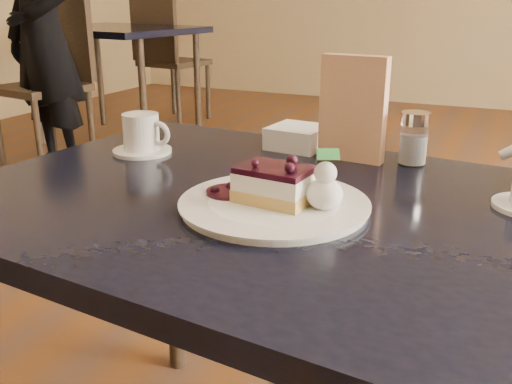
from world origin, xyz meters
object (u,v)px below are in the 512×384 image
at_px(main_table, 287,241).
at_px(cheesecake_slice, 274,184).
at_px(bg_table_far_left, 122,129).
at_px(dessert_plate, 274,205).
at_px(patron, 43,36).
at_px(coffee_set, 142,136).

height_order(main_table, cheesecake_slice, cheesecake_slice).
bearing_deg(bg_table_far_left, dessert_plate, -39.65).
relative_size(dessert_plate, bg_table_far_left, 0.15).
bearing_deg(dessert_plate, main_table, 84.29).
relative_size(cheesecake_slice, bg_table_far_left, 0.06).
bearing_deg(main_table, dessert_plate, -90.00).
relative_size(dessert_plate, patron, 0.18).
height_order(main_table, dessert_plate, dessert_plate).
bearing_deg(cheesecake_slice, main_table, 90.00).
xyz_separation_m(dessert_plate, coffee_set, (-0.39, 0.19, 0.03)).
bearing_deg(bg_table_far_left, coffee_set, -42.60).
distance_m(dessert_plate, patron, 2.84).
height_order(cheesecake_slice, patron, patron).
xyz_separation_m(dessert_plate, cheesecake_slice, (0.00, 0.00, 0.03)).
xyz_separation_m(bg_table_far_left, patron, (0.15, -0.84, 0.74)).
distance_m(coffee_set, bg_table_far_left, 3.20).
bearing_deg(coffee_set, bg_table_far_left, 128.64).
xyz_separation_m(cheesecake_slice, patron, (-2.19, 1.79, 0.05)).
xyz_separation_m(main_table, bg_table_far_left, (-2.35, 2.59, -0.57)).
height_order(coffee_set, bg_table_far_left, bg_table_far_left).
xyz_separation_m(cheesecake_slice, bg_table_far_left, (-2.34, 2.64, -0.69)).
bearing_deg(patron, bg_table_far_left, 115.75).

